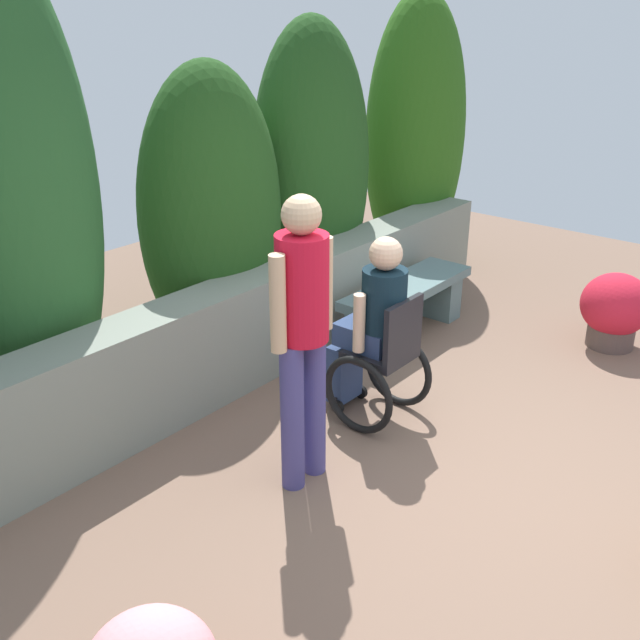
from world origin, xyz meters
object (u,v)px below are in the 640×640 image
object	(u,v)px
stone_bench	(406,302)
person_in_wheelchair	(376,336)
person_standing_companion	(303,325)
flower_pot_small_foreground	(615,310)

from	to	relation	value
stone_bench	person_in_wheelchair	distance (m)	1.44
person_standing_companion	flower_pot_small_foreground	distance (m)	3.25
person_standing_companion	flower_pot_small_foreground	bearing A→B (deg)	-8.19
stone_bench	person_standing_companion	size ratio (longest dim) A/B	0.81
person_in_wheelchair	flower_pot_small_foreground	distance (m)	2.40
person_in_wheelchair	flower_pot_small_foreground	bearing A→B (deg)	-32.23
flower_pot_small_foreground	person_standing_companion	bearing A→B (deg)	165.68
person_in_wheelchair	person_standing_companion	distance (m)	0.97
stone_bench	person_standing_companion	world-z (taller)	person_standing_companion
stone_bench	person_in_wheelchair	size ratio (longest dim) A/B	1.09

